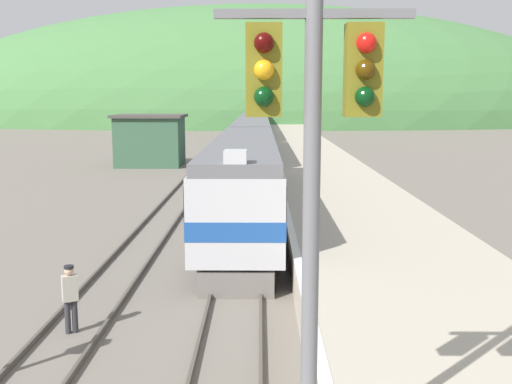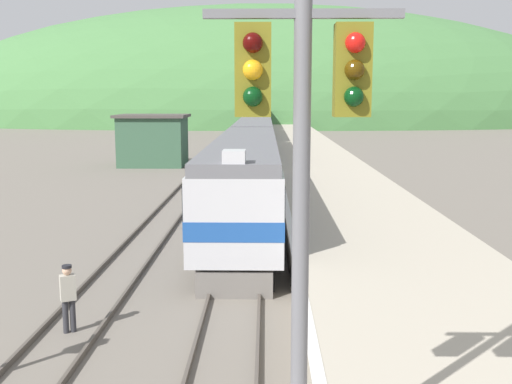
{
  "view_description": "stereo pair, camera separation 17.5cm",
  "coord_description": "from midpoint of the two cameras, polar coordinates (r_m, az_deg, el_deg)",
  "views": [
    {
      "loc": [
        0.72,
        -4.59,
        5.71
      ],
      "look_at": [
        0.54,
        16.83,
        2.29
      ],
      "focal_mm": 42.0,
      "sensor_mm": 36.0,
      "label": 1
    },
    {
      "loc": [
        0.89,
        -4.59,
        5.71
      ],
      "look_at": [
        0.54,
        16.83,
        2.29
      ],
      "focal_mm": 42.0,
      "sensor_mm": 36.0,
      "label": 2
    }
  ],
  "objects": [
    {
      "name": "carriage_third",
      "position": [
        71.19,
        -0.17,
        6.17
      ],
      "size": [
        2.87,
        21.75,
        3.86
      ],
      "color": "black",
      "rests_on": "ground"
    },
    {
      "name": "signal_mast_main",
      "position": [
        6.82,
        4.63,
        2.41
      ],
      "size": [
        2.2,
        0.42,
        7.5
      ],
      "color": "slate",
      "rests_on": "ground"
    },
    {
      "name": "track_worker",
      "position": [
        15.38,
        -17.59,
        -9.33
      ],
      "size": [
        0.42,
        0.36,
        1.7
      ],
      "color": "#2D2D33",
      "rests_on": "ground"
    },
    {
      "name": "carriage_second",
      "position": [
        48.61,
        -0.48,
        4.82
      ],
      "size": [
        2.87,
        21.75,
        3.86
      ],
      "color": "black",
      "rests_on": "ground"
    },
    {
      "name": "track_siding",
      "position": [
        74.95,
        -3.11,
        4.75
      ],
      "size": [
        1.51,
        180.0,
        0.16
      ],
      "color": "#4C443D",
      "rests_on": "ground"
    },
    {
      "name": "distant_hills",
      "position": [
        136.43,
        0.14,
        6.68
      ],
      "size": [
        159.03,
        71.56,
        50.94
      ],
      "color": "#477A42",
      "rests_on": "ground"
    },
    {
      "name": "station_shed",
      "position": [
        50.65,
        -10.13,
        4.9
      ],
      "size": [
        5.74,
        4.97,
        4.25
      ],
      "color": "#385B42",
      "rests_on": "ground"
    },
    {
      "name": "track_main",
      "position": [
        74.81,
        -0.14,
        4.76
      ],
      "size": [
        1.52,
        180.0,
        0.16
      ],
      "color": "#4C443D",
      "rests_on": "ground"
    },
    {
      "name": "platform",
      "position": [
        54.97,
        4.61,
        3.67
      ],
      "size": [
        6.22,
        140.0,
        1.12
      ],
      "color": "#B2A893",
      "rests_on": "ground"
    },
    {
      "name": "carriage_fourth",
      "position": [
        93.8,
        -0.02,
        6.87
      ],
      "size": [
        2.87,
        21.75,
        3.86
      ],
      "color": "black",
      "rests_on": "ground"
    },
    {
      "name": "express_train_lead_car",
      "position": [
        26.54,
        -1.27,
        1.29
      ],
      "size": [
        2.88,
        20.39,
        4.22
      ],
      "color": "black",
      "rests_on": "ground"
    }
  ]
}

